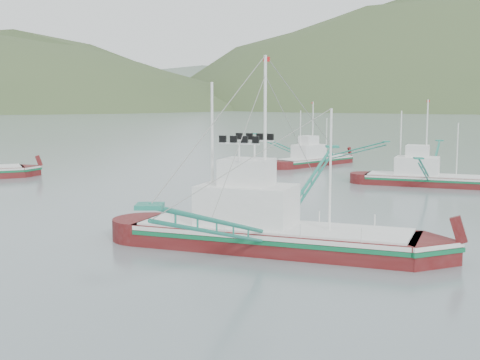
{
  "coord_description": "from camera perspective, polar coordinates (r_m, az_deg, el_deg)",
  "views": [
    {
      "loc": [
        0.67,
        -39.75,
        9.11
      ],
      "look_at": [
        0.0,
        6.0,
        3.2
      ],
      "focal_mm": 50.0,
      "sensor_mm": 36.0,
      "label": 1
    }
  ],
  "objects": [
    {
      "name": "bg_boat_far",
      "position": [
        86.47,
        6.35,
        2.52
      ],
      "size": [
        17.98,
        18.1,
        8.77
      ],
      "rotation": [
        0.0,
        0.0,
        0.78
      ],
      "color": "#4E0D0D",
      "rests_on": "ground"
    },
    {
      "name": "ground",
      "position": [
        40.78,
        -0.12,
        -5.55
      ],
      "size": [
        1200.0,
        1200.0,
        0.0
      ],
      "primitive_type": "plane",
      "color": "slate",
      "rests_on": "ground"
    },
    {
      "name": "ridge_distant",
      "position": [
        600.53,
        3.66,
        6.47
      ],
      "size": [
        960.0,
        400.0,
        240.0
      ],
      "primitive_type": "ellipsoid",
      "color": "slate",
      "rests_on": "ground"
    },
    {
      "name": "main_boat",
      "position": [
        39.09,
        2.68,
        -2.49
      ],
      "size": [
        17.14,
        29.1,
        12.19
      ],
      "rotation": [
        0.0,
        0.0,
        -0.35
      ],
      "color": "#4E0D0D",
      "rests_on": "ground"
    },
    {
      "name": "bg_boat_right",
      "position": [
        69.16,
        15.82,
        1.03
      ],
      "size": [
        12.99,
        22.05,
        9.24
      ],
      "rotation": [
        0.0,
        0.0,
        -0.35
      ],
      "color": "#4E0D0D",
      "rests_on": "ground"
    }
  ]
}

